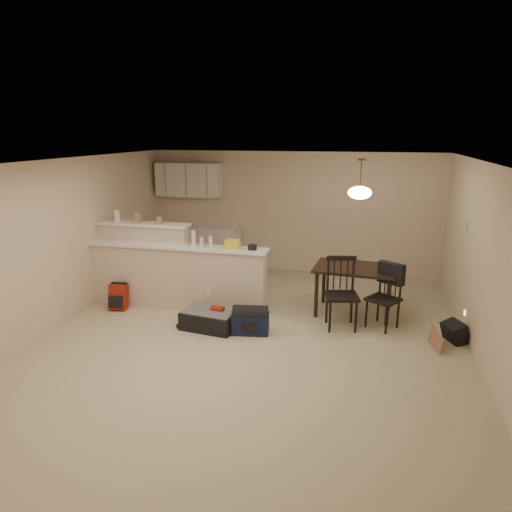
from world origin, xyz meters
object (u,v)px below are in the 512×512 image
(dining_table, at_px, (355,273))
(navy_duffel, at_px, (250,323))
(pendant_lamp, at_px, (360,192))
(dining_chair_far, at_px, (383,298))
(suitcase, at_px, (210,319))
(black_daypack, at_px, (455,332))
(dining_chair_near, at_px, (342,294))
(red_backpack, at_px, (119,297))

(dining_table, xyz_separation_m, navy_duffel, (-1.45, -1.12, -0.55))
(pendant_lamp, relative_size, dining_chair_far, 0.64)
(suitcase, xyz_separation_m, black_daypack, (3.53, 0.37, 0.01))
(pendant_lamp, height_order, suitcase, pendant_lamp)
(suitcase, bearing_deg, black_daypack, 13.60)
(dining_chair_far, xyz_separation_m, black_daypack, (0.99, -0.26, -0.34))
(dining_chair_far, distance_m, navy_duffel, 2.03)
(pendant_lamp, relative_size, black_daypack, 1.93)
(navy_duffel, height_order, black_daypack, navy_duffel)
(dining_chair_near, xyz_separation_m, dining_chair_far, (0.61, 0.14, -0.06))
(navy_duffel, bearing_deg, suitcase, 169.24)
(dining_chair_far, height_order, navy_duffel, dining_chair_far)
(suitcase, bearing_deg, pendant_lamp, 35.41)
(dining_table, bearing_deg, black_daypack, -22.20)
(dining_table, distance_m, suitcase, 2.43)
(dining_table, distance_m, black_daypack, 1.71)
(dining_chair_far, bearing_deg, navy_duffel, -127.88)
(dining_chair_far, xyz_separation_m, navy_duffel, (-1.89, -0.65, -0.34))
(dining_table, height_order, dining_chair_near, dining_chair_near)
(suitcase, relative_size, black_daypack, 2.49)
(navy_duffel, bearing_deg, pendant_lamp, 29.19)
(suitcase, distance_m, red_backpack, 1.78)
(pendant_lamp, relative_size, dining_chair_near, 0.57)
(dining_table, distance_m, dining_chair_far, 0.68)
(red_backpack, bearing_deg, dining_table, 4.67)
(dining_chair_near, height_order, black_daypack, dining_chair_near)
(dining_table, xyz_separation_m, pendant_lamp, (-0.00, -0.00, 1.29))
(dining_table, distance_m, red_backpack, 3.93)
(navy_duffel, relative_size, black_daypack, 1.67)
(red_backpack, bearing_deg, dining_chair_near, -4.37)
(suitcase, bearing_deg, red_backpack, 175.58)
(pendant_lamp, relative_size, suitcase, 0.77)
(dining_table, bearing_deg, pendant_lamp, -130.28)
(dining_chair_far, xyz_separation_m, red_backpack, (-4.27, -0.26, -0.27))
(pendant_lamp, height_order, black_daypack, pendant_lamp)
(dining_chair_near, xyz_separation_m, suitcase, (-1.92, -0.48, -0.40))
(dining_chair_near, height_order, red_backpack, dining_chair_near)
(suitcase, relative_size, red_backpack, 1.88)
(pendant_lamp, distance_m, suitcase, 3.00)
(dining_table, height_order, black_daypack, dining_table)
(dining_chair_near, xyz_separation_m, navy_duffel, (-1.29, -0.51, -0.39))
(dining_table, relative_size, navy_duffel, 2.48)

